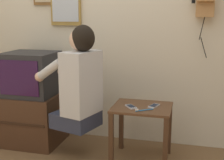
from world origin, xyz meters
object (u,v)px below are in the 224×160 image
at_px(toothbrush, 143,110).
at_px(cell_phone_spare, 154,106).
at_px(television, 31,74).
at_px(person, 79,81).
at_px(cell_phone_held, 131,107).

bearing_deg(toothbrush, cell_phone_spare, -62.98).
xyz_separation_m(television, toothbrush, (1.18, -0.23, -0.21)).
bearing_deg(television, toothbrush, -11.23).
bearing_deg(person, toothbrush, -76.53).
bearing_deg(person, television, 87.52).
bearing_deg(cell_phone_spare, cell_phone_held, -139.24).
bearing_deg(cell_phone_spare, toothbrush, -97.39).
bearing_deg(toothbrush, television, 42.36).
height_order(person, toothbrush, person).
bearing_deg(cell_phone_held, toothbrush, -69.42).
distance_m(television, toothbrush, 1.22).
relative_size(person, television, 1.88).
distance_m(cell_phone_held, toothbrush, 0.14).
xyz_separation_m(person, cell_phone_held, (0.46, 0.04, -0.22)).
bearing_deg(cell_phone_spare, person, -150.44).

